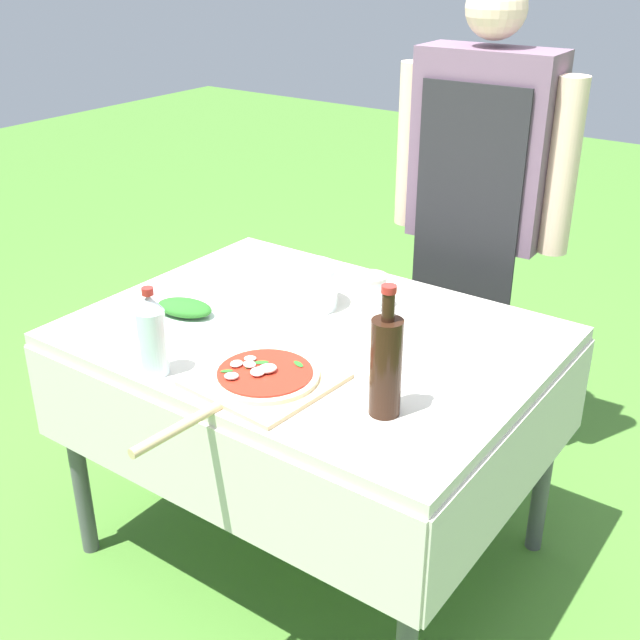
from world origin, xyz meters
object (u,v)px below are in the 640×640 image
herb_container (185,309)px  mixing_tub (306,286)px  pizza_on_peel (260,380)px  plate_stack (255,265)px  water_bottle (152,334)px  oil_bottle (386,364)px  prep_table (311,360)px  person_cook (479,196)px  sauce_jar (371,293)px

herb_container → mixing_tub: (0.23, 0.26, 0.04)m
pizza_on_peel → plate_stack: 0.72m
plate_stack → herb_container: bearing=-81.4°
plate_stack → water_bottle: bearing=-71.0°
pizza_on_peel → oil_bottle: 0.33m
pizza_on_peel → mixing_tub: mixing_tub is taller
oil_bottle → plate_stack: 0.92m
prep_table → person_cook: person_cook is taller
herb_container → sauce_jar: bearing=42.9°
water_bottle → sauce_jar: bearing=70.8°
prep_table → herb_container: herb_container is taller
water_bottle → herb_container: size_ratio=1.05×
water_bottle → mixing_tub: (0.07, 0.53, -0.04)m
sauce_jar → pizza_on_peel: bearing=-87.4°
prep_table → sauce_jar: size_ratio=12.83×
pizza_on_peel → sauce_jar: sauce_jar is taller
person_cook → mixing_tub: person_cook is taller
prep_table → sauce_jar: sauce_jar is taller
mixing_tub → sauce_jar: size_ratio=1.83×
prep_table → person_cook: bearing=82.6°
pizza_on_peel → herb_container: bearing=162.1°
oil_bottle → prep_table: bearing=147.8°
sauce_jar → water_bottle: bearing=-109.2°
person_cook → sauce_jar: 0.59m
person_cook → water_bottle: size_ratio=7.14×
oil_bottle → water_bottle: bearing=-162.8°
oil_bottle → sauce_jar: size_ratio=3.19×
prep_table → pizza_on_peel: size_ratio=2.23×
person_cook → oil_bottle: bearing=102.9°
oil_bottle → mixing_tub: oil_bottle is taller
pizza_on_peel → water_bottle: water_bottle is taller
water_bottle → herb_container: 0.33m
mixing_tub → pizza_on_peel: bearing=-67.3°
mixing_tub → person_cook: bearing=72.5°
oil_bottle → plate_stack: bearing=148.2°
herb_container → plate_stack: (-0.06, 0.38, -0.00)m
plate_stack → pizza_on_peel: bearing=-49.4°
mixing_tub → sauce_jar: bearing=33.6°
person_cook → herb_container: 1.04m
prep_table → plate_stack: 0.48m
plate_stack → sauce_jar: size_ratio=2.49×
herb_container → sauce_jar: 0.53m
oil_bottle → mixing_tub: bearing=143.3°
mixing_tub → plate_stack: (-0.29, 0.12, -0.04)m
herb_container → mixing_tub: bearing=47.8°
oil_bottle → person_cook: bearing=104.9°
prep_table → person_cook: 0.85m
person_cook → pizza_on_peel: size_ratio=2.89×
mixing_tub → water_bottle: bearing=-97.1°
mixing_tub → oil_bottle: bearing=-36.7°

